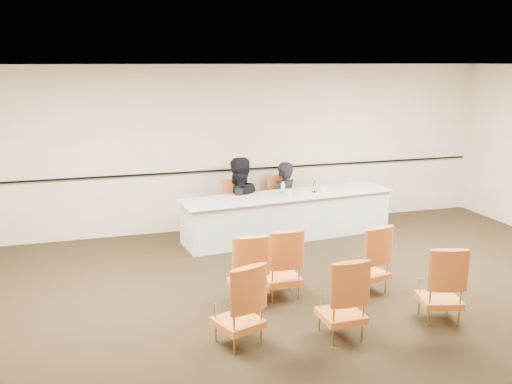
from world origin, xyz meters
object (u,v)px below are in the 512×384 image
aud_chair_front_left (248,268)px  aud_chair_front_mid (281,262)px  panelist_main_chair (283,203)px  aud_chair_back_left (238,303)px  panelist_second_chair (238,208)px  aud_chair_back_mid (342,296)px  drinking_glass (290,193)px  water_bottle (283,189)px  aud_chair_front_right (368,258)px  microphone (314,185)px  coffee_cup (323,189)px  panelist_second (238,210)px  panel_table (288,216)px  aud_chair_back_right (441,282)px  panelist_main (283,207)px

aud_chair_front_left → aud_chair_front_mid: 0.50m
panelist_main_chair → aud_chair_back_left: same height
panelist_second_chair → aud_chair_back_mid: (0.07, -4.19, 0.00)m
drinking_glass → water_bottle: bearing=168.4°
aud_chair_front_right → panelist_second_chair: bearing=92.4°
microphone → water_bottle: bearing=-156.7°
aud_chair_front_mid → aud_chair_back_left: same height
coffee_cup → aud_chair_front_mid: bearing=-124.2°
panelist_second → microphone: size_ratio=7.52×
coffee_cup → aud_chair_back_mid: size_ratio=0.13×
coffee_cup → aud_chair_front_right: bearing=-100.7°
microphone → drinking_glass: bearing=-152.3°
panelist_second → aud_chair_front_right: bearing=91.8°
coffee_cup → panelist_second: bearing=161.5°
panelist_main_chair → aud_chair_back_left: (-2.00, -4.12, 0.00)m
panel_table → aud_chair_back_left: aud_chair_back_left is taller
drinking_glass → aud_chair_back_right: size_ratio=0.11×
aud_chair_front_left → aud_chair_back_right: (2.07, -1.13, 0.00)m
aud_chair_front_left → coffee_cup: bearing=53.7°
aud_chair_back_right → coffee_cup: bearing=103.8°
panel_table → aud_chair_front_mid: size_ratio=4.05×
panel_table → aud_chair_front_right: aud_chair_front_right is taller
panelist_main_chair → coffee_cup: 0.88m
panelist_main → aud_chair_front_mid: 3.22m
panelist_second → aud_chair_back_left: bearing=59.6°
aud_chair_front_mid → panelist_second_chair: bearing=87.6°
panelist_main_chair → aud_chair_front_mid: same height
aud_chair_front_left → aud_chair_back_left: bearing=-108.0°
panel_table → aud_chair_front_mid: bearing=-118.4°
water_bottle → aud_chair_back_mid: bearing=-99.3°
panelist_second_chair → aud_chair_front_right: size_ratio=1.00×
coffee_cup → drinking_glass: bearing=-172.3°
drinking_glass → aud_chair_back_mid: size_ratio=0.11×
coffee_cup → aud_chair_back_right: aud_chair_back_right is taller
panelist_main_chair → panelist_second: 0.91m
panel_table → aud_chair_front_mid: (-0.99, -2.44, 0.09)m
panel_table → drinking_glass: size_ratio=38.47×
water_bottle → microphone: bearing=7.2°
panelist_second_chair → aud_chair_back_mid: size_ratio=1.00×
panel_table → panelist_second_chair: (-0.79, 0.48, 0.09)m
drinking_glass → aud_chair_front_right: 2.57m
panel_table → aud_chair_front_right: (0.16, -2.64, 0.09)m
panelist_main_chair → aud_chair_front_right: (0.05, -3.22, 0.00)m
aud_chair_front_mid → panel_table: bearing=69.4°
water_bottle → aud_chair_back_mid: (-0.60, -3.64, -0.42)m
panelist_main_chair → aud_chair_front_right: bearing=-95.4°
drinking_glass → aud_chair_back_left: 3.94m
aud_chair_front_left → panelist_main_chair: bearing=66.9°
panelist_second_chair → aud_chair_back_right: 4.37m
water_bottle → aud_chair_front_left: size_ratio=0.26×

